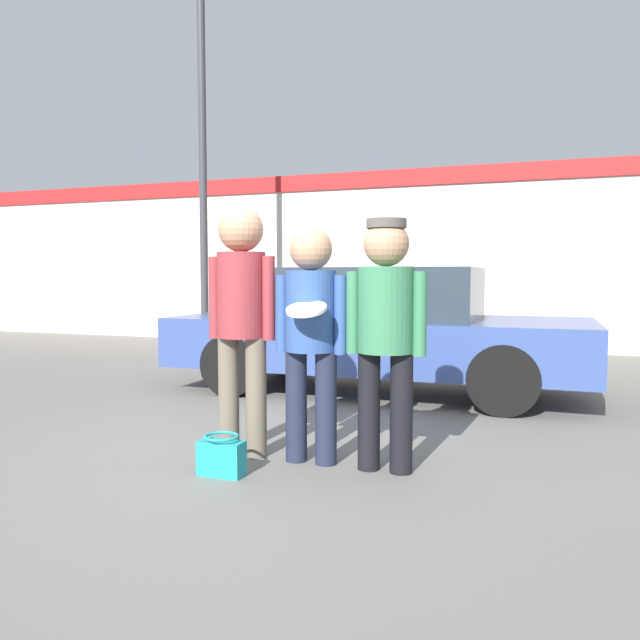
{
  "coord_description": "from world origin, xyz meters",
  "views": [
    {
      "loc": [
        1.75,
        -4.06,
        1.31
      ],
      "look_at": [
        0.25,
        0.12,
        0.98
      ],
      "focal_mm": 35.0,
      "sensor_mm": 36.0,
      "label": 1
    }
  ],
  "objects_px": {
    "person_middle_with_frisbee": "(311,325)",
    "parked_car_near": "(375,329)",
    "handbag": "(221,456)",
    "person_left": "(242,307)",
    "street_lamp": "(218,113)",
    "person_right": "(386,321)"
  },
  "relations": [
    {
      "from": "person_left",
      "to": "handbag",
      "type": "bearing_deg",
      "value": -80.14
    },
    {
      "from": "person_middle_with_frisbee",
      "to": "street_lamp",
      "type": "relative_size",
      "value": 0.26
    },
    {
      "from": "person_middle_with_frisbee",
      "to": "handbag",
      "type": "distance_m",
      "value": 1.06
    },
    {
      "from": "street_lamp",
      "to": "handbag",
      "type": "height_order",
      "value": "street_lamp"
    },
    {
      "from": "person_right",
      "to": "parked_car_near",
      "type": "height_order",
      "value": "person_right"
    },
    {
      "from": "person_middle_with_frisbee",
      "to": "parked_car_near",
      "type": "height_order",
      "value": "person_middle_with_frisbee"
    },
    {
      "from": "street_lamp",
      "to": "person_left",
      "type": "bearing_deg",
      "value": -59.45
    },
    {
      "from": "handbag",
      "to": "street_lamp",
      "type": "bearing_deg",
      "value": 118.91
    },
    {
      "from": "street_lamp",
      "to": "handbag",
      "type": "bearing_deg",
      "value": -61.09
    },
    {
      "from": "person_middle_with_frisbee",
      "to": "street_lamp",
      "type": "distance_m",
      "value": 6.32
    },
    {
      "from": "street_lamp",
      "to": "handbag",
      "type": "relative_size",
      "value": 20.51
    },
    {
      "from": "person_right",
      "to": "handbag",
      "type": "height_order",
      "value": "person_right"
    },
    {
      "from": "person_left",
      "to": "person_right",
      "type": "xyz_separation_m",
      "value": [
        1.06,
        -0.01,
        -0.07
      ]
    },
    {
      "from": "person_middle_with_frisbee",
      "to": "parked_car_near",
      "type": "bearing_deg",
      "value": 95.52
    },
    {
      "from": "street_lamp",
      "to": "person_middle_with_frisbee",
      "type": "bearing_deg",
      "value": -54.83
    },
    {
      "from": "person_middle_with_frisbee",
      "to": "handbag",
      "type": "bearing_deg",
      "value": -134.12
    },
    {
      "from": "handbag",
      "to": "person_left",
      "type": "bearing_deg",
      "value": 99.86
    },
    {
      "from": "handbag",
      "to": "person_right",
      "type": "bearing_deg",
      "value": 24.9
    },
    {
      "from": "parked_car_near",
      "to": "person_right",
      "type": "bearing_deg",
      "value": -73.94
    },
    {
      "from": "person_left",
      "to": "person_right",
      "type": "bearing_deg",
      "value": -0.59
    },
    {
      "from": "person_left",
      "to": "parked_car_near",
      "type": "bearing_deg",
      "value": 84.5
    },
    {
      "from": "person_middle_with_frisbee",
      "to": "person_left",
      "type": "bearing_deg",
      "value": 179.85
    }
  ]
}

